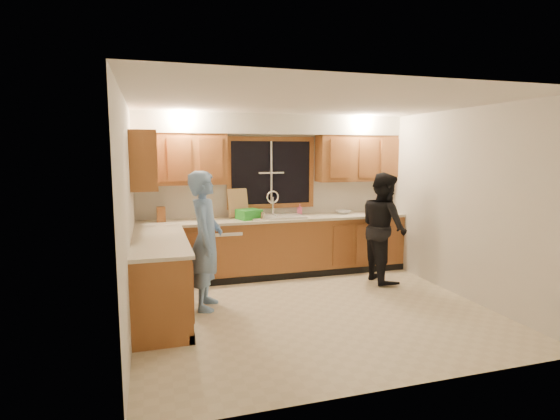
# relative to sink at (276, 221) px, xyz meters

# --- Properties ---
(floor) EXTENTS (4.20, 4.20, 0.00)m
(floor) POSITION_rel_sink_xyz_m (0.00, -1.60, -0.86)
(floor) COLOR beige
(floor) RESTS_ON ground
(ceiling) EXTENTS (4.20, 4.20, 0.00)m
(ceiling) POSITION_rel_sink_xyz_m (0.00, -1.60, 1.64)
(ceiling) COLOR white
(wall_back) EXTENTS (4.20, 0.00, 4.20)m
(wall_back) POSITION_rel_sink_xyz_m (0.00, 0.30, 0.39)
(wall_back) COLOR silver
(wall_back) RESTS_ON ground
(wall_left) EXTENTS (0.00, 3.80, 3.80)m
(wall_left) POSITION_rel_sink_xyz_m (-2.10, -1.60, 0.39)
(wall_left) COLOR silver
(wall_left) RESTS_ON ground
(wall_right) EXTENTS (0.00, 3.80, 3.80)m
(wall_right) POSITION_rel_sink_xyz_m (2.10, -1.60, 0.39)
(wall_right) COLOR silver
(wall_right) RESTS_ON ground
(base_cabinets_back) EXTENTS (4.20, 0.60, 0.88)m
(base_cabinets_back) POSITION_rel_sink_xyz_m (0.00, -0.00, -0.42)
(base_cabinets_back) COLOR #9D5D2D
(base_cabinets_back) RESTS_ON ground
(base_cabinets_left) EXTENTS (0.60, 1.90, 0.88)m
(base_cabinets_left) POSITION_rel_sink_xyz_m (-1.80, -1.25, -0.42)
(base_cabinets_left) COLOR #9D5D2D
(base_cabinets_left) RESTS_ON ground
(countertop_back) EXTENTS (4.20, 0.63, 0.04)m
(countertop_back) POSITION_rel_sink_xyz_m (0.00, -0.02, 0.04)
(countertop_back) COLOR beige
(countertop_back) RESTS_ON base_cabinets_back
(countertop_left) EXTENTS (0.63, 1.90, 0.04)m
(countertop_left) POSITION_rel_sink_xyz_m (-1.79, -1.25, 0.04)
(countertop_left) COLOR beige
(countertop_left) RESTS_ON base_cabinets_left
(upper_cabinets_left) EXTENTS (1.35, 0.33, 0.75)m
(upper_cabinets_left) POSITION_rel_sink_xyz_m (-1.43, 0.13, 0.96)
(upper_cabinets_left) COLOR #9D5D2D
(upper_cabinets_left) RESTS_ON wall_back
(upper_cabinets_right) EXTENTS (1.35, 0.33, 0.75)m
(upper_cabinets_right) POSITION_rel_sink_xyz_m (1.43, 0.13, 0.96)
(upper_cabinets_right) COLOR #9D5D2D
(upper_cabinets_right) RESTS_ON wall_back
(upper_cabinets_return) EXTENTS (0.33, 0.90, 0.75)m
(upper_cabinets_return) POSITION_rel_sink_xyz_m (-1.94, -0.48, 0.96)
(upper_cabinets_return) COLOR #9D5D2D
(upper_cabinets_return) RESTS_ON wall_left
(soffit) EXTENTS (4.20, 0.35, 0.30)m
(soffit) POSITION_rel_sink_xyz_m (0.00, 0.12, 1.49)
(soffit) COLOR white
(soffit) RESTS_ON wall_back
(window_frame) EXTENTS (1.44, 0.03, 1.14)m
(window_frame) POSITION_rel_sink_xyz_m (0.00, 0.29, 0.74)
(window_frame) COLOR black
(window_frame) RESTS_ON wall_back
(sink) EXTENTS (0.86, 0.52, 0.57)m
(sink) POSITION_rel_sink_xyz_m (0.00, 0.00, 0.00)
(sink) COLOR silver
(sink) RESTS_ON countertop_back
(dishwasher) EXTENTS (0.60, 0.56, 0.82)m
(dishwasher) POSITION_rel_sink_xyz_m (-0.85, -0.01, -0.45)
(dishwasher) COLOR white
(dishwasher) RESTS_ON floor
(stove) EXTENTS (0.58, 0.75, 0.90)m
(stove) POSITION_rel_sink_xyz_m (-1.80, -1.82, -0.41)
(stove) COLOR white
(stove) RESTS_ON floor
(man) EXTENTS (0.55, 0.71, 1.71)m
(man) POSITION_rel_sink_xyz_m (-1.24, -1.15, -0.01)
(man) COLOR #6B93CB
(man) RESTS_ON floor
(woman) EXTENTS (0.66, 0.82, 1.64)m
(woman) POSITION_rel_sink_xyz_m (1.45, -0.76, -0.05)
(woman) COLOR black
(woman) RESTS_ON floor
(knife_block) EXTENTS (0.13, 0.11, 0.22)m
(knife_block) POSITION_rel_sink_xyz_m (-1.73, 0.06, 0.17)
(knife_block) COLOR #975629
(knife_block) RESTS_ON countertop_back
(cutting_board) EXTENTS (0.35, 0.19, 0.44)m
(cutting_board) POSITION_rel_sink_xyz_m (-0.56, 0.22, 0.28)
(cutting_board) COLOR tan
(cutting_board) RESTS_ON countertop_back
(dish_crate) EXTENTS (0.39, 0.38, 0.15)m
(dish_crate) POSITION_rel_sink_xyz_m (-0.45, -0.06, 0.13)
(dish_crate) COLOR green
(dish_crate) RESTS_ON countertop_back
(soap_bottle) EXTENTS (0.10, 0.10, 0.17)m
(soap_bottle) POSITION_rel_sink_xyz_m (0.45, 0.17, 0.14)
(soap_bottle) COLOR #E35687
(soap_bottle) RESTS_ON countertop_back
(bowl) EXTENTS (0.30, 0.30, 0.06)m
(bowl) POSITION_rel_sink_xyz_m (1.17, 0.06, 0.08)
(bowl) COLOR silver
(bowl) RESTS_ON countertop_back
(can_left) EXTENTS (0.08, 0.08, 0.11)m
(can_left) POSITION_rel_sink_xyz_m (-0.28, -0.23, 0.11)
(can_left) COLOR #BFB192
(can_left) RESTS_ON countertop_back
(can_right) EXTENTS (0.07, 0.07, 0.12)m
(can_right) POSITION_rel_sink_xyz_m (-0.27, -0.18, 0.12)
(can_right) COLOR #BFB192
(can_right) RESTS_ON countertop_back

